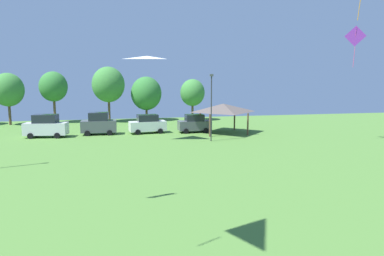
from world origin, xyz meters
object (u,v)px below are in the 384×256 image
Objects in this scene: kite_flying_5 at (147,67)px; treeline_tree_5 at (192,93)px; treeline_tree_3 at (108,85)px; park_pavilion at (223,108)px; treeline_tree_2 at (53,87)px; parked_car_second_from_left at (99,124)px; parked_car_third_from_left at (148,124)px; parked_car_leftmost at (46,126)px; kite_flying_6 at (355,38)px; light_post_1 at (211,104)px; treeline_tree_1 at (8,90)px; parked_car_rightmost_in_row at (194,123)px; treeline_tree_4 at (146,93)px.

kite_flying_5 is 0.54× the size of treeline_tree_5.
kite_flying_5 is 0.42× the size of treeline_tree_3.
treeline_tree_2 is at bearing 144.96° from park_pavilion.
parked_car_second_from_left reaches higher than parked_car_third_from_left.
treeline_tree_5 is at bearing -4.24° from treeline_tree_2.
treeline_tree_5 reaches higher than parked_car_leftmost.
kite_flying_6 is 0.62× the size of treeline_tree_5.
treeline_tree_5 reaches higher than park_pavilion.
parked_car_second_from_left is 14.05m from light_post_1.
parked_car_second_from_left is at bearing 149.05° from light_post_1.
treeline_tree_3 is at bearing 104.21° from kite_flying_5.
kite_flying_5 is 18.11m from treeline_tree_3.
kite_flying_6 is 0.54× the size of treeline_tree_1.
kite_flying_5 is 0.60× the size of park_pavilion.
kite_flying_5 is 0.51× the size of light_post_1.
kite_flying_5 is 22.29m from treeline_tree_2.
kite_flying_5 is 8.17m from parked_car_third_from_left.
parked_car_leftmost is 0.57× the size of treeline_tree_3.
parked_car_rightmost_in_row is 15.02m from treeline_tree_4.
treeline_tree_1 is at bearing 139.44° from parked_car_third_from_left.
kite_flying_6 is at bearing -30.78° from treeline_tree_1.
kite_flying_6 is 31.24m from treeline_tree_4.
kite_flying_5 reaches higher than parked_car_second_from_left.
treeline_tree_1 is (-13.03, 12.15, 3.77)m from parked_car_second_from_left.
treeline_tree_5 is (19.77, 12.67, 3.17)m from parked_car_leftmost.
parked_car_rightmost_in_row is (-14.19, 10.18, -9.53)m from kite_flying_6.
parked_car_leftmost is 18.86m from light_post_1.
parked_car_third_from_left is 14.40m from treeline_tree_3.
treeline_tree_2 reaches higher than treeline_tree_4.
parked_car_second_from_left is at bearing -94.46° from treeline_tree_3.
kite_flying_6 is at bearing -21.17° from parked_car_second_from_left.
treeline_tree_3 is 6.01m from treeline_tree_4.
kite_flying_6 is at bearing -43.56° from treeline_tree_3.
light_post_1 is at bearing -19.09° from kite_flying_5.
parked_car_second_from_left is 11.50m from parked_car_rightmost_in_row.
parked_car_second_from_left is 15.76m from treeline_tree_2.
light_post_1 reaches higher than park_pavilion.
parked_car_second_from_left is 0.58× the size of light_post_1.
treeline_tree_3 is (-10.50, 13.29, 4.65)m from parked_car_rightmost_in_row.
parked_car_third_from_left is at bearing -0.20° from parked_car_second_from_left.
treeline_tree_1 is (-38.70, 23.05, -5.58)m from kite_flying_6.
treeline_tree_3 is (8.08, -0.87, 0.30)m from treeline_tree_2.
treeline_tree_5 is (-11.64, 22.77, -6.19)m from kite_flying_6.
treeline_tree_2 is 8.13m from treeline_tree_3.
parked_car_leftmost is 19.01m from treeline_tree_4.
kite_flying_6 is 34.30m from parked_car_leftmost.
treeline_tree_1 is at bearing 179.41° from treeline_tree_5.
parked_car_leftmost is at bearing -147.36° from treeline_tree_5.
light_post_1 is 27.97m from treeline_tree_2.
parked_car_third_from_left is 15.02m from treeline_tree_5.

